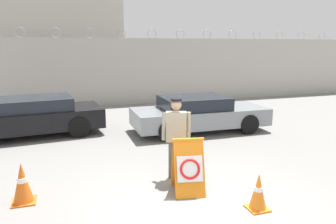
{
  "coord_description": "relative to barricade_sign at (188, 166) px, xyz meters",
  "views": [
    {
      "loc": [
        -2.3,
        -5.18,
        2.95
      ],
      "look_at": [
        0.33,
        2.69,
        1.26
      ],
      "focal_mm": 35.0,
      "sensor_mm": 36.0,
      "label": 1
    }
  ],
  "objects": [
    {
      "name": "ground_plane",
      "position": [
        -0.07,
        -0.62,
        -0.56
      ],
      "size": [
        90.0,
        90.0,
        0.0
      ],
      "primitive_type": "plane",
      "color": "gray"
    },
    {
      "name": "perimeter_wall",
      "position": [
        -0.07,
        10.53,
        1.09
      ],
      "size": [
        36.0,
        0.3,
        3.76
      ],
      "color": "#ADA8A0",
      "rests_on": "ground_plane"
    },
    {
      "name": "building_block",
      "position": [
        -2.04,
        16.49,
        2.49
      ],
      "size": [
        6.52,
        7.75,
        6.11
      ],
      "color": "#B2ADA3",
      "rests_on": "ground_plane"
    },
    {
      "name": "barricade_sign",
      "position": [
        0.0,
        0.0,
        0.0
      ],
      "size": [
        0.73,
        0.81,
        1.13
      ],
      "rotation": [
        0.0,
        0.0,
        -0.19
      ],
      "color": "orange",
      "rests_on": "ground_plane"
    },
    {
      "name": "security_guard",
      "position": [
        0.02,
        0.78,
        0.47
      ],
      "size": [
        0.63,
        0.54,
        1.83
      ],
      "rotation": [
        0.0,
        0.0,
        2.8
      ],
      "color": "#514C42",
      "rests_on": "ground_plane"
    },
    {
      "name": "traffic_cone_near",
      "position": [
        0.94,
        -1.07,
        -0.22
      ],
      "size": [
        0.37,
        0.37,
        0.69
      ],
      "color": "orange",
      "rests_on": "ground_plane"
    },
    {
      "name": "traffic_cone_mid",
      "position": [
        -3.15,
        0.58,
        -0.17
      ],
      "size": [
        0.43,
        0.43,
        0.79
      ],
      "color": "orange",
      "rests_on": "ground_plane"
    },
    {
      "name": "parked_car_front_coupe",
      "position": [
        -3.31,
        5.67,
        0.09
      ],
      "size": [
        4.77,
        2.38,
        1.27
      ],
      "rotation": [
        0.0,
        0.0,
        3.24
      ],
      "color": "black",
      "rests_on": "ground_plane"
    },
    {
      "name": "parked_car_rear_sedan",
      "position": [
        2.16,
        4.43,
        0.06
      ],
      "size": [
        4.66,
        2.0,
        1.23
      ],
      "rotation": [
        0.0,
        0.0,
        -0.02
      ],
      "color": "black",
      "rests_on": "ground_plane"
    }
  ]
}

